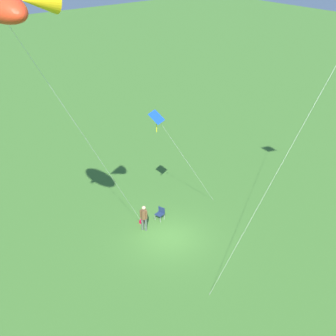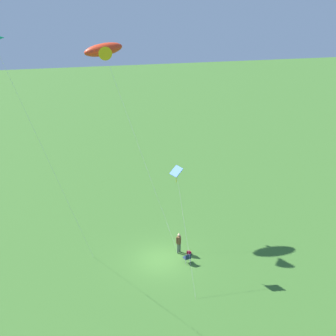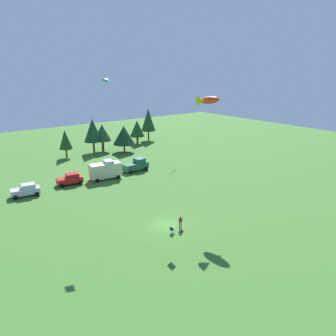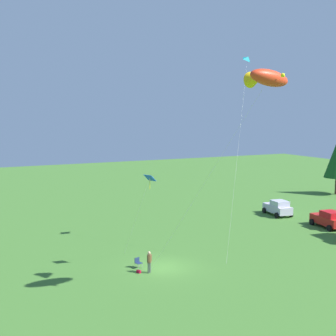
{
  "view_description": "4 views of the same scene",
  "coord_description": "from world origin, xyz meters",
  "px_view_note": "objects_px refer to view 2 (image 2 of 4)",
  "views": [
    {
      "loc": [
        14.6,
        18.06,
        16.97
      ],
      "look_at": [
        0.94,
        1.08,
        5.54
      ],
      "focal_mm": 50.0,
      "sensor_mm": 36.0,
      "label": 1
    },
    {
      "loc": [
        -30.24,
        5.7,
        20.96
      ],
      "look_at": [
        -1.1,
        -0.35,
        8.23
      ],
      "focal_mm": 50.0,
      "sensor_mm": 36.0,
      "label": 2
    },
    {
      "loc": [
        -22.59,
        -29.64,
        18.93
      ],
      "look_at": [
        -0.84,
        -1.11,
        7.98
      ],
      "focal_mm": 35.0,
      "sensor_mm": 36.0,
      "label": 3
    },
    {
      "loc": [
        33.4,
        -16.14,
        12.61
      ],
      "look_at": [
        -1.08,
        0.93,
        8.05
      ],
      "focal_mm": 50.0,
      "sensor_mm": 36.0,
      "label": 4
    }
  ],
  "objects_px": {
    "folding_chair": "(187,258)",
    "backpack_on_grass": "(189,253)",
    "kite_diamond_blue": "(177,175)",
    "kite_large_fish": "(104,50)",
    "person_kite_flyer": "(179,242)"
  },
  "relations": [
    {
      "from": "folding_chair",
      "to": "kite_large_fish",
      "type": "bearing_deg",
      "value": 11.08
    },
    {
      "from": "backpack_on_grass",
      "to": "kite_large_fish",
      "type": "relative_size",
      "value": 0.02
    },
    {
      "from": "person_kite_flyer",
      "to": "kite_large_fish",
      "type": "bearing_deg",
      "value": -5.13
    },
    {
      "from": "folding_chair",
      "to": "kite_large_fish",
      "type": "xyz_separation_m",
      "value": [
        9.81,
        4.87,
        14.3
      ]
    },
    {
      "from": "folding_chair",
      "to": "kite_diamond_blue",
      "type": "xyz_separation_m",
      "value": [
        0.64,
        0.74,
        6.74
      ]
    },
    {
      "from": "person_kite_flyer",
      "to": "backpack_on_grass",
      "type": "distance_m",
      "value": 1.23
    },
    {
      "from": "folding_chair",
      "to": "kite_diamond_blue",
      "type": "height_order",
      "value": "kite_diamond_blue"
    },
    {
      "from": "person_kite_flyer",
      "to": "kite_large_fish",
      "type": "distance_m",
      "value": 16.69
    },
    {
      "from": "kite_large_fish",
      "to": "folding_chair",
      "type": "bearing_deg",
      "value": -153.57
    },
    {
      "from": "backpack_on_grass",
      "to": "person_kite_flyer",
      "type": "bearing_deg",
      "value": 64.79
    },
    {
      "from": "kite_large_fish",
      "to": "kite_diamond_blue",
      "type": "distance_m",
      "value": 12.58
    },
    {
      "from": "person_kite_flyer",
      "to": "folding_chair",
      "type": "relative_size",
      "value": 2.12
    },
    {
      "from": "kite_diamond_blue",
      "to": "folding_chair",
      "type": "bearing_deg",
      "value": -131.09
    },
    {
      "from": "folding_chair",
      "to": "backpack_on_grass",
      "type": "height_order",
      "value": "folding_chair"
    },
    {
      "from": "backpack_on_grass",
      "to": "kite_diamond_blue",
      "type": "xyz_separation_m",
      "value": [
        -0.54,
        1.17,
        7.11
      ]
    }
  ]
}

